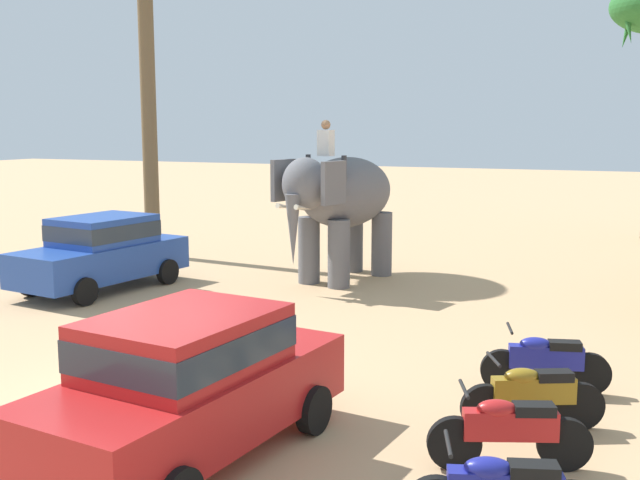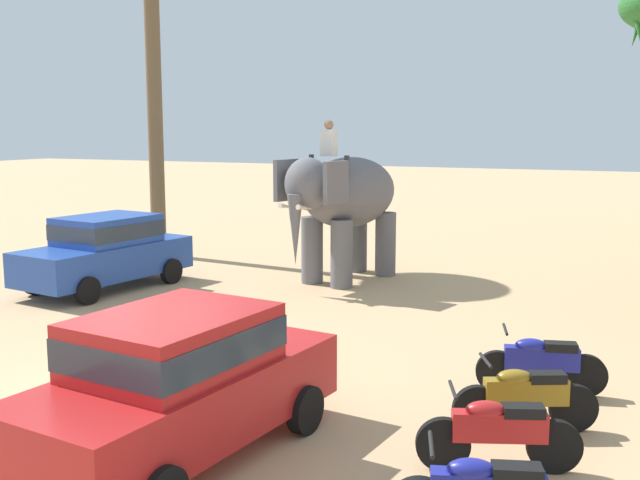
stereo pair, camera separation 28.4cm
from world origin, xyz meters
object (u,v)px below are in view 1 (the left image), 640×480
elephant_with_mahout (341,200)px  motorcycle_mid_row (510,430)px  motorcycle_far_in_row (545,361)px  motorcycle_fourth_in_row (533,394)px  car_sedan_foreground (190,380)px  car_parked_far_side (102,250)px

elephant_with_mahout → motorcycle_mid_row: elephant_with_mahout is taller
elephant_with_mahout → motorcycle_far_in_row: bearing=-47.7°
motorcycle_fourth_in_row → motorcycle_far_in_row: 1.45m
motorcycle_mid_row → motorcycle_fourth_in_row: same height
car_sedan_foreground → motorcycle_fourth_in_row: size_ratio=2.57×
motorcycle_mid_row → motorcycle_fourth_in_row: bearing=86.1°
elephant_with_mahout → motorcycle_far_in_row: 8.41m
elephant_with_mahout → motorcycle_mid_row: (5.51, -8.79, -1.53)m
motorcycle_mid_row → motorcycle_far_in_row: (0.06, 2.66, 0.00)m
motorcycle_fourth_in_row → elephant_with_mahout: bearing=126.4°
motorcycle_fourth_in_row → motorcycle_far_in_row: size_ratio=0.94×
motorcycle_mid_row → motorcycle_fourth_in_row: (0.08, 1.22, 0.00)m
car_parked_far_side → motorcycle_far_in_row: (10.20, -2.98, -0.46)m
car_sedan_foreground → motorcycle_fourth_in_row: 4.19m
car_sedan_foreground → elephant_with_mahout: elephant_with_mahout is taller
car_parked_far_side → motorcycle_far_in_row: car_parked_far_side is taller
car_parked_far_side → motorcycle_mid_row: car_parked_far_side is taller
car_parked_far_side → motorcycle_far_in_row: bearing=-16.3°
motorcycle_far_in_row → motorcycle_fourth_in_row: bearing=-89.0°
motorcycle_fourth_in_row → motorcycle_mid_row: bearing=-93.9°
elephant_with_mahout → car_sedan_foreground: bearing=-77.7°
car_parked_far_side → elephant_with_mahout: bearing=34.1°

